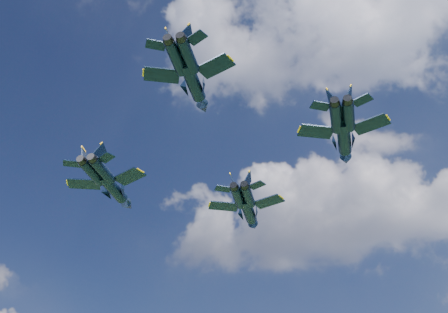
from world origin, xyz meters
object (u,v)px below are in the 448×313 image
jet_lead (249,211)px  jet_right (344,139)px  jet_slot (194,83)px  jet_left (114,189)px

jet_lead → jet_right: (21.07, -16.62, -0.41)m
jet_lead → jet_slot: size_ratio=1.18×
jet_lead → jet_slot: jet_lead is taller
jet_right → jet_slot: 26.19m
jet_lead → jet_left: bearing=-143.8°
jet_lead → jet_slot: 38.48m
jet_left → jet_right: jet_right is taller
jet_lead → jet_slot: bearing=-90.8°
jet_slot → jet_lead: bearing=90.7°
jet_lead → jet_right: size_ratio=1.04×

